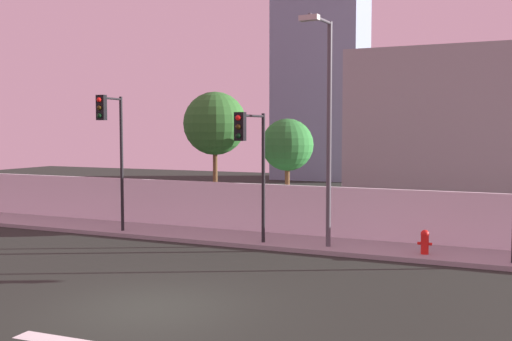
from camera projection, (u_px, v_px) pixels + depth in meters
name	position (u px, v px, depth m)	size (l,w,h in m)	color
ground_plane	(149.00, 309.00, 13.26)	(80.00, 80.00, 0.00)	black
sidewalk	(283.00, 242.00, 20.74)	(36.00, 2.40, 0.15)	#949494
perimeter_wall	(296.00, 210.00, 21.85)	(36.00, 0.18, 1.80)	white
traffic_light_center	(111.00, 134.00, 21.84)	(0.35, 1.46, 5.07)	black
traffic_light_right	(251.00, 148.00, 19.33)	(0.35, 1.85, 4.38)	black
street_lamp_curbside	(326.00, 116.00, 19.12)	(0.62, 1.87, 7.30)	#4C4C51
fire_hydrant	(425.00, 241.00, 18.35)	(0.44, 0.26, 0.75)	red
roadside_tree_leftmost	(215.00, 124.00, 24.71)	(2.63, 2.63, 5.56)	brown
roadside_tree_midleft	(287.00, 145.00, 23.47)	(2.06, 2.06, 4.42)	brown
low_building_distant	(470.00, 127.00, 32.41)	(12.66, 6.00, 8.29)	#969696
tower_on_skyline	(321.00, 17.00, 47.73)	(6.95, 5.00, 25.98)	#758BA0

